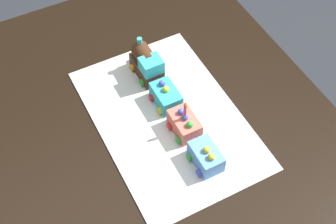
# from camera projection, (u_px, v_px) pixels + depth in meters

# --- Properties ---
(dining_table) EXTENTS (1.40, 1.00, 0.74)m
(dining_table) POSITION_uv_depth(u_px,v_px,m) (168.00, 157.00, 1.46)
(dining_table) COLOR black
(dining_table) RESTS_ON ground
(cake_board) EXTENTS (0.60, 0.40, 0.00)m
(cake_board) POSITION_uv_depth(u_px,v_px,m) (168.00, 119.00, 1.42)
(cake_board) COLOR silver
(cake_board) RESTS_ON dining_table
(cake_locomotive) EXTENTS (0.14, 0.08, 0.12)m
(cake_locomotive) POSITION_uv_depth(u_px,v_px,m) (147.00, 64.00, 1.48)
(cake_locomotive) COLOR #472816
(cake_locomotive) RESTS_ON cake_board
(cake_car_caboose_turquoise) EXTENTS (0.10, 0.08, 0.07)m
(cake_car_caboose_turquoise) POSITION_uv_depth(u_px,v_px,m) (166.00, 96.00, 1.43)
(cake_car_caboose_turquoise) COLOR #38B7C6
(cake_car_caboose_turquoise) RESTS_ON cake_board
(cake_car_gondola_coral) EXTENTS (0.10, 0.08, 0.07)m
(cake_car_gondola_coral) POSITION_uv_depth(u_px,v_px,m) (185.00, 125.00, 1.36)
(cake_car_gondola_coral) COLOR #F27260
(cake_car_gondola_coral) RESTS_ON cake_board
(cake_car_tanker_sky_blue) EXTENTS (0.10, 0.08, 0.07)m
(cake_car_tanker_sky_blue) POSITION_uv_depth(u_px,v_px,m) (206.00, 157.00, 1.30)
(cake_car_tanker_sky_blue) COLOR #669EEA
(cake_car_tanker_sky_blue) RESTS_ON cake_board
(birthday_candle) EXTENTS (0.01, 0.01, 0.06)m
(birthday_candle) POSITION_uv_depth(u_px,v_px,m) (186.00, 109.00, 1.31)
(birthday_candle) COLOR #F24C59
(birthday_candle) RESTS_ON cake_car_gondola_coral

